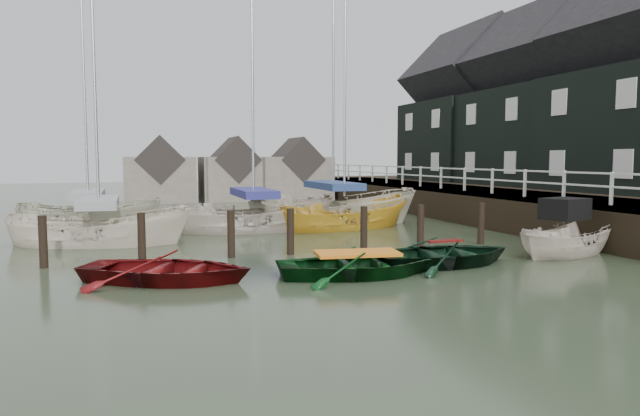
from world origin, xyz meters
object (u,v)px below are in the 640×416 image
object	(u,v)px
sailboat_c	(344,228)
sailboat_e	(89,226)
rowboat_dkgreen	(444,265)
motorboat	(568,251)
rowboat_green	(357,276)
sailboat_a	(100,242)
sailboat_b	(254,229)
sailboat_d	(333,222)
rowboat_red	(167,281)

from	to	relation	value
sailboat_c	sailboat_e	distance (m)	10.70
rowboat_dkgreen	motorboat	size ratio (longest dim) A/B	0.92
motorboat	rowboat_dkgreen	bearing A→B (deg)	76.90
rowboat_green	motorboat	world-z (taller)	motorboat
sailboat_a	sailboat_b	bearing A→B (deg)	-55.42
motorboat	sailboat_d	bearing A→B (deg)	5.12
sailboat_e	sailboat_b	bearing A→B (deg)	-96.70
sailboat_d	sailboat_e	world-z (taller)	sailboat_d
rowboat_green	motorboat	distance (m)	7.33
rowboat_red	sailboat_c	bearing A→B (deg)	-15.98
sailboat_c	sailboat_e	bearing A→B (deg)	60.12
sailboat_c	sailboat_e	xyz separation A→B (m)	(-10.15, 3.39, 0.05)
rowboat_red	sailboat_e	size ratio (longest dim) A/B	0.38
motorboat	sailboat_e	world-z (taller)	sailboat_e
rowboat_green	sailboat_e	bearing A→B (deg)	37.02
rowboat_dkgreen	sailboat_c	size ratio (longest dim) A/B	0.40
rowboat_green	sailboat_e	world-z (taller)	sailboat_e
sailboat_a	sailboat_e	size ratio (longest dim) A/B	1.09
sailboat_b	sailboat_a	bearing A→B (deg)	112.17
sailboat_d	sailboat_b	bearing A→B (deg)	119.77
rowboat_dkgreen	motorboat	xyz separation A→B (m)	(4.43, 0.32, 0.10)
rowboat_green	sailboat_d	world-z (taller)	sailboat_d
sailboat_a	sailboat_c	xyz separation A→B (m)	(9.48, 1.68, -0.05)
rowboat_red	sailboat_e	bearing A→B (deg)	38.27
rowboat_green	sailboat_c	world-z (taller)	sailboat_c
sailboat_c	sailboat_d	bearing A→B (deg)	-13.58
rowboat_green	sailboat_e	xyz separation A→B (m)	(-7.02, 12.60, 0.06)
sailboat_e	rowboat_red	bearing A→B (deg)	-149.39
sailboat_e	sailboat_c	bearing A→B (deg)	-89.79
rowboat_green	sailboat_b	bearing A→B (deg)	11.66
sailboat_b	sailboat_c	world-z (taller)	sailboat_b
rowboat_dkgreen	sailboat_e	distance (m)	15.50
sailboat_a	sailboat_b	world-z (taller)	sailboat_a
rowboat_red	sailboat_a	xyz separation A→B (m)	(-1.82, 6.74, 0.07)
rowboat_green	sailboat_d	size ratio (longest dim) A/B	0.31
sailboat_e	rowboat_dkgreen	bearing A→B (deg)	-121.92
rowboat_dkgreen	sailboat_e	world-z (taller)	sailboat_e
rowboat_red	sailboat_d	world-z (taller)	sailboat_d
sailboat_d	sailboat_e	bearing A→B (deg)	91.89
motorboat	sailboat_c	bearing A→B (deg)	9.25
rowboat_dkgreen	sailboat_d	distance (m)	10.19
sailboat_a	sailboat_e	world-z (taller)	sailboat_a
sailboat_b	sailboat_d	xyz separation A→B (m)	(3.82, 1.24, -0.00)
motorboat	sailboat_c	size ratio (longest dim) A/B	0.43
rowboat_red	sailboat_b	world-z (taller)	sailboat_b
rowboat_green	rowboat_dkgreen	distance (m)	2.90
motorboat	sailboat_a	bearing A→B (deg)	46.87
rowboat_dkgreen	sailboat_d	bearing A→B (deg)	-4.30
sailboat_c	motorboat	bearing A→B (deg)	-164.89
rowboat_red	rowboat_dkgreen	xyz separation A→B (m)	(7.35, -0.17, 0.00)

